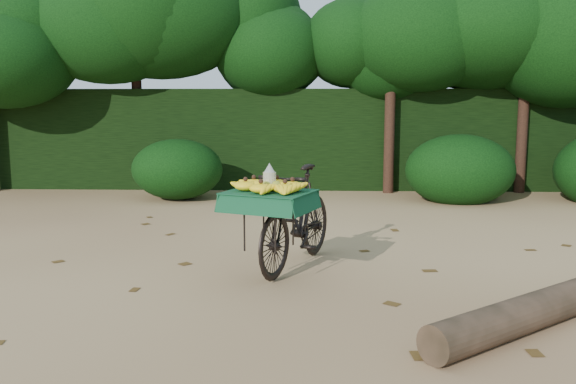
{
  "coord_description": "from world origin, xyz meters",
  "views": [
    {
      "loc": [
        -0.87,
        -5.36,
        1.58
      ],
      "look_at": [
        -1.07,
        0.18,
        0.75
      ],
      "focal_mm": 38.0,
      "sensor_mm": 36.0,
      "label": 1
    }
  ],
  "objects": [
    {
      "name": "leaf_litter",
      "position": [
        0.0,
        0.65,
        0.01
      ],
      "size": [
        7.0,
        7.3,
        0.01
      ],
      "primitive_type": null,
      "color": "#503615",
      "rests_on": "ground"
    },
    {
      "name": "tree_row",
      "position": [
        -0.65,
        5.5,
        2.0
      ],
      "size": [
        14.5,
        2.0,
        4.0
      ],
      "primitive_type": null,
      "color": "black",
      "rests_on": "ground"
    },
    {
      "name": "vendor_bicycle",
      "position": [
        -1.0,
        0.32,
        0.5
      ],
      "size": [
        1.17,
        1.79,
        0.98
      ],
      "rotation": [
        0.0,
        0.0,
        -0.38
      ],
      "color": "black",
      "rests_on": "ground"
    },
    {
      "name": "bush_clumps",
      "position": [
        0.5,
        4.3,
        0.45
      ],
      "size": [
        8.8,
        1.7,
        0.9
      ],
      "primitive_type": null,
      "color": "black",
      "rests_on": "ground"
    },
    {
      "name": "hedge_backdrop",
      "position": [
        0.0,
        6.3,
        0.9
      ],
      "size": [
        26.0,
        1.8,
        1.8
      ],
      "primitive_type": "cube",
      "color": "black",
      "rests_on": "ground"
    },
    {
      "name": "ground",
      "position": [
        0.0,
        0.0,
        0.0
      ],
      "size": [
        80.0,
        80.0,
        0.0
      ],
      "primitive_type": "plane",
      "color": "tan",
      "rests_on": "ground"
    }
  ]
}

